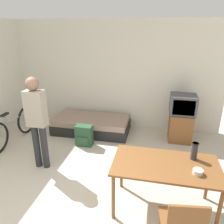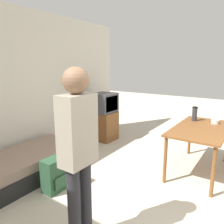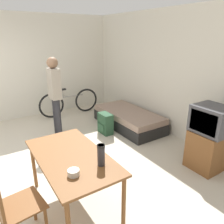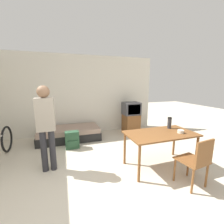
% 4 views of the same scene
% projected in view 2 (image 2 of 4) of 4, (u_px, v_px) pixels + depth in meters
% --- Properties ---
extents(wall_back, '(5.73, 0.06, 2.70)m').
position_uv_depth(wall_back, '(13.00, 88.00, 3.72)').
color(wall_back, silver).
rests_on(wall_back, ground_plane).
extents(daybed, '(1.88, 0.91, 0.39)m').
position_uv_depth(daybed, '(24.00, 166.00, 3.43)').
color(daybed, black).
rests_on(daybed, ground_plane).
extents(tv, '(0.57, 0.54, 1.10)m').
position_uv_depth(tv, '(104.00, 117.00, 5.10)').
color(tv, brown).
rests_on(tv, ground_plane).
extents(dining_table, '(1.44, 0.78, 0.76)m').
position_uv_depth(dining_table, '(201.00, 132.00, 3.52)').
color(dining_table, brown).
rests_on(dining_table, ground_plane).
extents(person_standing, '(0.34, 0.23, 1.73)m').
position_uv_depth(person_standing, '(78.00, 147.00, 1.97)').
color(person_standing, '#28282D').
rests_on(person_standing, ground_plane).
extents(thermos_flask, '(0.09, 0.09, 0.25)m').
position_uv_depth(thermos_flask, '(195.00, 113.00, 3.89)').
color(thermos_flask, '#2D2D33').
rests_on(thermos_flask, dining_table).
extents(mate_bowl, '(0.13, 0.13, 0.06)m').
position_uv_depth(mate_bowl, '(215.00, 122.00, 3.73)').
color(mate_bowl, beige).
rests_on(mate_bowl, dining_table).
extents(backpack, '(0.37, 0.24, 0.48)m').
position_uv_depth(backpack, '(56.00, 174.00, 3.07)').
color(backpack, '#284C33').
rests_on(backpack, ground_plane).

